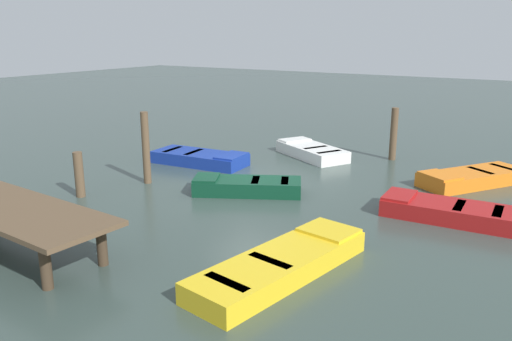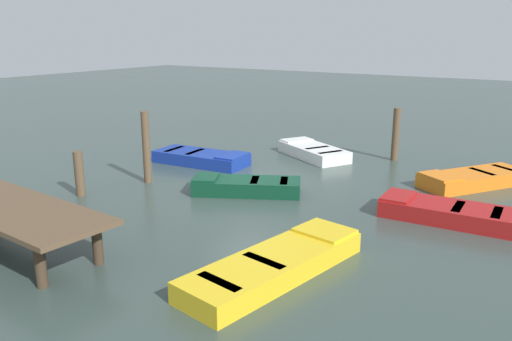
{
  "view_description": "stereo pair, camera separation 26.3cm",
  "coord_description": "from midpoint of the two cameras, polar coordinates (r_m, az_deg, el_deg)",
  "views": [
    {
      "loc": [
        -7.85,
        12.63,
        4.36
      ],
      "look_at": [
        0.0,
        0.0,
        0.35
      ],
      "focal_mm": 36.33,
      "sensor_mm": 36.0,
      "label": 1
    },
    {
      "loc": [
        -8.07,
        12.49,
        4.36
      ],
      "look_at": [
        0.0,
        0.0,
        0.35
      ],
      "focal_mm": 36.33,
      "sensor_mm": 36.0,
      "label": 2
    }
  ],
  "objects": [
    {
      "name": "rowboat_dark_green",
      "position": [
        14.35,
        -0.6,
        -1.7
      ],
      "size": [
        3.09,
        2.27,
        0.46
      ],
      "rotation": [
        0.0,
        0.0,
        0.47
      ],
      "color": "#0C3823",
      "rests_on": "ground_plane"
    },
    {
      "name": "rowboat_red",
      "position": [
        13.16,
        20.75,
        -4.28
      ],
      "size": [
        3.08,
        1.32,
        0.46
      ],
      "rotation": [
        0.0,
        0.0,
        0.05
      ],
      "color": "maroon",
      "rests_on": "ground_plane"
    },
    {
      "name": "rowboat_orange",
      "position": [
        16.4,
        23.3,
        -0.81
      ],
      "size": [
        2.85,
        3.46,
        0.46
      ],
      "rotation": [
        0.0,
        0.0,
        0.98
      ],
      "color": "orange",
      "rests_on": "ground_plane"
    },
    {
      "name": "mooring_piling_center",
      "position": [
        15.49,
        -11.52,
        2.49
      ],
      "size": [
        0.22,
        0.22,
        2.12
      ],
      "primitive_type": "cylinder",
      "color": "brown",
      "rests_on": "ground_plane"
    },
    {
      "name": "rowboat_white",
      "position": [
        18.61,
        6.7,
        2.12
      ],
      "size": [
        3.11,
        2.48,
        0.46
      ],
      "rotation": [
        0.0,
        0.0,
        5.78
      ],
      "color": "silver",
      "rests_on": "ground_plane"
    },
    {
      "name": "rowboat_blue",
      "position": [
        17.62,
        -5.59,
        1.41
      ],
      "size": [
        3.29,
        1.54,
        0.46
      ],
      "rotation": [
        0.0,
        0.0,
        3.22
      ],
      "color": "navy",
      "rests_on": "ground_plane"
    },
    {
      "name": "mooring_piling_near_left",
      "position": [
        14.79,
        -18.41,
        -0.34
      ],
      "size": [
        0.25,
        0.25,
        1.24
      ],
      "primitive_type": "cylinder",
      "color": "brown",
      "rests_on": "ground_plane"
    },
    {
      "name": "ground_plane",
      "position": [
        15.49,
        0.49,
        -1.25
      ],
      "size": [
        80.0,
        80.0,
        0.0
      ],
      "primitive_type": "plane",
      "color": "#33423D"
    },
    {
      "name": "dock_segment",
      "position": [
        11.68,
        -25.01,
        -3.93
      ],
      "size": [
        5.27,
        2.05,
        0.95
      ],
      "rotation": [
        0.0,
        0.0,
        -0.07
      ],
      "color": "brown",
      "rests_on": "ground_plane"
    },
    {
      "name": "mooring_piling_mid_right",
      "position": [
        18.57,
        15.52,
        3.84
      ],
      "size": [
        0.24,
        0.24,
        1.83
      ],
      "primitive_type": "cylinder",
      "color": "brown",
      "rests_on": "ground_plane"
    },
    {
      "name": "rowboat_yellow",
      "position": [
        9.7,
        3.0,
        -10.22
      ],
      "size": [
        1.85,
        4.13,
        0.46
      ],
      "rotation": [
        0.0,
        0.0,
        4.54
      ],
      "color": "gold",
      "rests_on": "ground_plane"
    }
  ]
}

